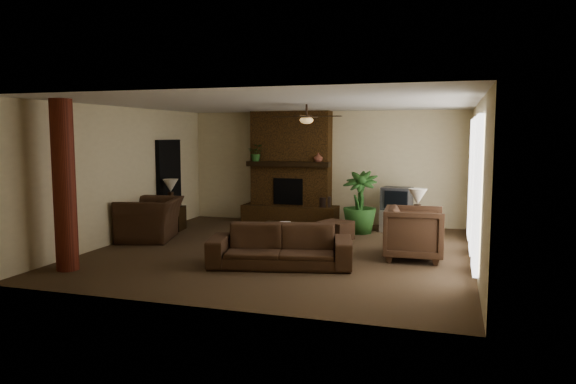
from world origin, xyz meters
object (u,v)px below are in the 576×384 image
(armchair_left, at_px, (150,212))
(ottoman, at_px, (335,231))
(side_table_right, at_px, (417,237))
(lamp_left, at_px, (171,188))
(sofa, at_px, (280,239))
(log_column, at_px, (64,186))
(floor_vase, at_px, (324,207))
(lamp_right, at_px, (418,199))
(floor_plant, at_px, (360,216))
(coffee_table, at_px, (291,227))
(armchair_right, at_px, (414,231))
(side_table_left, at_px, (173,218))
(tv_stand, at_px, (398,220))

(armchair_left, xyz_separation_m, ottoman, (3.77, 1.12, -0.39))
(armchair_left, height_order, side_table_right, armchair_left)
(armchair_left, relative_size, lamp_left, 2.08)
(sofa, bearing_deg, log_column, -171.60)
(armchair_left, bearing_deg, floor_vase, 117.17)
(armchair_left, bearing_deg, lamp_right, 79.89)
(floor_plant, bearing_deg, ottoman, -110.23)
(side_table_right, distance_m, lamp_right, 0.73)
(coffee_table, xyz_separation_m, floor_plant, (1.08, 1.81, 0.02))
(floor_vase, bearing_deg, lamp_left, -151.09)
(log_column, xyz_separation_m, armchair_right, (5.42, 2.47, -0.88))
(armchair_right, bearing_deg, ottoman, 49.21)
(floor_vase, relative_size, lamp_left, 1.18)
(coffee_table, height_order, ottoman, coffee_table)
(armchair_right, distance_m, coffee_table, 2.49)
(lamp_right, bearing_deg, ottoman, 161.79)
(ottoman, bearing_deg, side_table_left, 179.38)
(armchair_right, bearing_deg, coffee_table, 76.02)
(log_column, relative_size, side_table_right, 5.09)
(side_table_right, bearing_deg, floor_plant, 131.37)
(side_table_left, relative_size, side_table_right, 1.00)
(tv_stand, distance_m, lamp_right, 2.21)
(armchair_left, height_order, armchair_right, armchair_left)
(side_table_left, bearing_deg, ottoman, -0.62)
(sofa, relative_size, armchair_left, 1.77)
(armchair_left, relative_size, coffee_table, 1.13)
(armchair_left, distance_m, lamp_left, 1.19)
(sofa, distance_m, side_table_right, 2.87)
(lamp_right, bearing_deg, tv_stand, 105.20)
(armchair_left, bearing_deg, ottoman, 90.64)
(log_column, xyz_separation_m, floor_plant, (4.05, 4.73, -1.01))
(lamp_right, bearing_deg, coffee_table, -173.27)
(sofa, height_order, ottoman, sofa)
(armchair_right, relative_size, lamp_left, 1.60)
(floor_plant, height_order, lamp_right, lamp_right)
(armchair_right, distance_m, side_table_right, 0.76)
(coffee_table, distance_m, side_table_right, 2.46)
(floor_plant, bearing_deg, lamp_left, -167.27)
(sofa, relative_size, floor_vase, 3.12)
(ottoman, xyz_separation_m, floor_vase, (-0.67, 1.77, 0.23))
(log_column, bearing_deg, floor_vase, 61.38)
(coffee_table, height_order, side_table_right, side_table_right)
(log_column, height_order, ottoman, log_column)
(armchair_right, xyz_separation_m, floor_vase, (-2.39, 3.08, -0.09))
(armchair_right, relative_size, ottoman, 1.73)
(tv_stand, distance_m, floor_plant, 0.96)
(floor_vase, height_order, side_table_left, floor_vase)
(floor_vase, relative_size, floor_plant, 0.55)
(sofa, distance_m, lamp_right, 2.93)
(ottoman, relative_size, tv_stand, 0.71)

